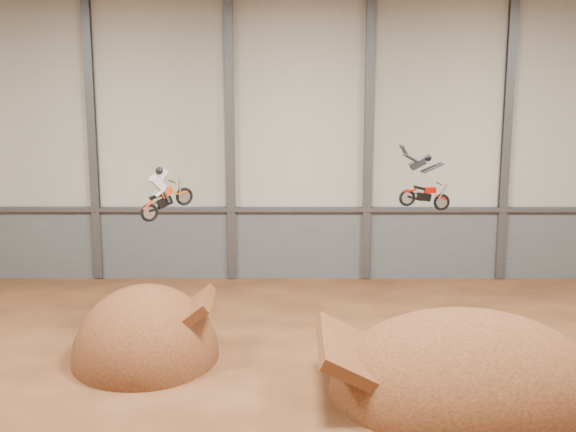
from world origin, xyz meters
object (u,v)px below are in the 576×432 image
object	(u,v)px
landing_ramp	(466,392)
fmx_rider_b	(424,178)
fmx_rider_a	(169,187)
takeoff_ramp	(146,357)

from	to	relation	value
landing_ramp	fmx_rider_b	size ratio (longest dim) A/B	3.84
landing_ramp	fmx_rider_a	xyz separation A→B (m)	(-10.52, 4.61, 6.22)
takeoff_ramp	fmx_rider_a	world-z (taller)	fmx_rider_a
takeoff_ramp	landing_ramp	distance (m)	11.75
takeoff_ramp	fmx_rider_b	distance (m)	12.25
fmx_rider_b	landing_ramp	bearing A→B (deg)	-64.75
fmx_rider_a	takeoff_ramp	bearing A→B (deg)	-147.72
takeoff_ramp	landing_ramp	world-z (taller)	takeoff_ramp
fmx_rider_a	fmx_rider_b	xyz separation A→B (m)	(9.17, -2.61, 0.77)
takeoff_ramp	landing_ramp	size ratio (longest dim) A/B	0.67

